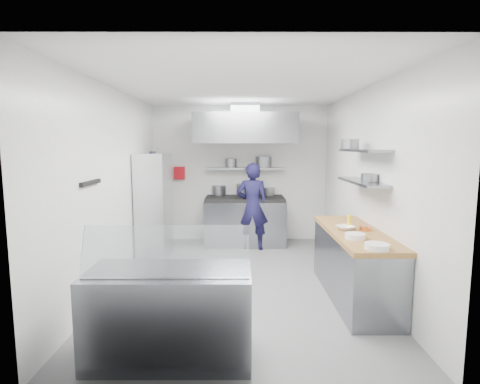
{
  "coord_description": "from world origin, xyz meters",
  "views": [
    {
      "loc": [
        -0.01,
        -5.31,
        1.99
      ],
      "look_at": [
        0.0,
        0.6,
        1.25
      ],
      "focal_mm": 28.0,
      "sensor_mm": 36.0,
      "label": 1
    }
  ],
  "objects_px": {
    "chef": "(252,206)",
    "wire_rack": "(154,205)",
    "gas_range": "(245,222)",
    "display_case": "(170,314)"
  },
  "relations": [
    {
      "from": "chef",
      "to": "wire_rack",
      "type": "bearing_deg",
      "value": 21.71
    },
    {
      "from": "chef",
      "to": "wire_rack",
      "type": "distance_m",
      "value": 1.83
    },
    {
      "from": "gas_range",
      "to": "wire_rack",
      "type": "relative_size",
      "value": 0.86
    },
    {
      "from": "chef",
      "to": "display_case",
      "type": "height_order",
      "value": "chef"
    },
    {
      "from": "chef",
      "to": "display_case",
      "type": "xyz_separation_m",
      "value": [
        -0.9,
        -3.74,
        -0.41
      ]
    },
    {
      "from": "chef",
      "to": "wire_rack",
      "type": "relative_size",
      "value": 0.9
    },
    {
      "from": "gas_range",
      "to": "wire_rack",
      "type": "height_order",
      "value": "wire_rack"
    },
    {
      "from": "display_case",
      "to": "chef",
      "type": "bearing_deg",
      "value": 76.49
    },
    {
      "from": "gas_range",
      "to": "display_case",
      "type": "xyz_separation_m",
      "value": [
        -0.76,
        -4.1,
        -0.03
      ]
    },
    {
      "from": "chef",
      "to": "display_case",
      "type": "relative_size",
      "value": 1.11
    }
  ]
}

